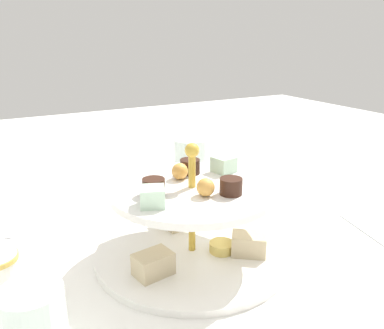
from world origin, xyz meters
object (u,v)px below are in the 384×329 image
(water_glass_tall_right, at_px, (191,166))
(butter_knife_right, at_px, (42,216))
(water_glass_short_left, at_px, (34,322))
(butter_knife_left, at_px, (376,237))
(tiered_serving_stand, at_px, (192,225))

(water_glass_tall_right, xyz_separation_m, butter_knife_right, (-0.29, 0.03, -0.05))
(water_glass_tall_right, xyz_separation_m, water_glass_short_left, (-0.35, -0.31, -0.02))
(water_glass_short_left, relative_size, butter_knife_left, 0.44)
(water_glass_short_left, distance_m, butter_knife_left, 0.51)
(tiered_serving_stand, distance_m, butter_knife_right, 0.30)
(tiered_serving_stand, distance_m, water_glass_tall_right, 0.25)
(butter_knife_right, bearing_deg, water_glass_tall_right, 130.51)
(water_glass_tall_right, height_order, water_glass_short_left, water_glass_tall_right)
(butter_knife_left, bearing_deg, water_glass_short_left, 103.59)
(water_glass_short_left, bearing_deg, tiered_serving_stand, 21.67)
(tiered_serving_stand, height_order, butter_knife_left, tiered_serving_stand)
(tiered_serving_stand, bearing_deg, butter_knife_right, 124.93)
(water_glass_tall_right, bearing_deg, tiered_serving_stand, -118.02)
(water_glass_tall_right, relative_size, butter_knife_right, 0.66)
(water_glass_tall_right, height_order, butter_knife_right, water_glass_tall_right)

